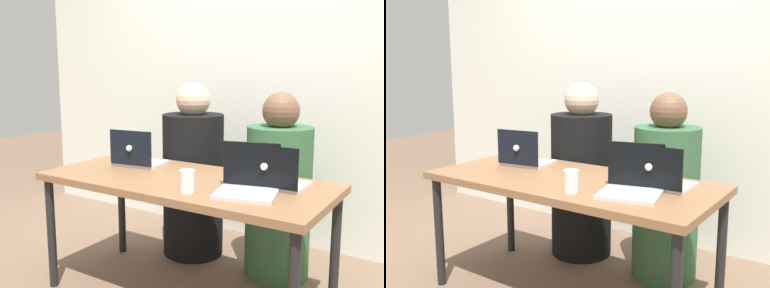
{
  "view_description": "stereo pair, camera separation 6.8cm",
  "coord_description": "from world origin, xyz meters",
  "views": [
    {
      "loc": [
        1.32,
        -1.97,
        1.3
      ],
      "look_at": [
        0.0,
        0.07,
        0.88
      ],
      "focal_mm": 42.0,
      "sensor_mm": 36.0,
      "label": 1
    },
    {
      "loc": [
        1.38,
        -1.93,
        1.3
      ],
      "look_at": [
        0.0,
        0.07,
        0.88
      ],
      "focal_mm": 42.0,
      "sensor_mm": 36.0,
      "label": 2
    }
  ],
  "objects": [
    {
      "name": "back_wall",
      "position": [
        0.0,
        1.15,
        1.21
      ],
      "size": [
        4.5,
        0.1,
        2.41
      ],
      "primitive_type": "cube",
      "color": "silver",
      "rests_on": "ground"
    },
    {
      "name": "desk",
      "position": [
        0.0,
        0.0,
        0.64
      ],
      "size": [
        1.59,
        0.71,
        0.7
      ],
      "color": "brown",
      "rests_on": "ground"
    },
    {
      "name": "person_on_left",
      "position": [
        -0.31,
        0.57,
        0.53
      ],
      "size": [
        0.44,
        0.44,
        1.2
      ],
      "rotation": [
        0.0,
        0.0,
        3.2
      ],
      "color": "black",
      "rests_on": "ground"
    },
    {
      "name": "person_on_right",
      "position": [
        0.31,
        0.57,
        0.51
      ],
      "size": [
        0.41,
        0.41,
        1.15
      ],
      "rotation": [
        0.0,
        0.0,
        3.12
      ],
      "color": "#335F3B",
      "rests_on": "ground"
    },
    {
      "name": "laptop_back_right",
      "position": [
        0.46,
        0.1,
        0.75
      ],
      "size": [
        0.34,
        0.26,
        0.22
      ],
      "rotation": [
        0.0,
        0.0,
        3.15
      ],
      "color": "silver",
      "rests_on": "desk"
    },
    {
      "name": "laptop_front_right",
      "position": [
        0.41,
        -0.07,
        0.75
      ],
      "size": [
        0.33,
        0.31,
        0.24
      ],
      "rotation": [
        0.0,
        0.0,
        0.24
      ],
      "color": "silver",
      "rests_on": "desk"
    },
    {
      "name": "laptop_back_left",
      "position": [
        -0.42,
        0.11,
        0.75
      ],
      "size": [
        0.31,
        0.28,
        0.23
      ],
      "rotation": [
        0.0,
        0.0,
        3.28
      ],
      "color": "silver",
      "rests_on": "desk"
    },
    {
      "name": "water_glass_right",
      "position": [
        0.16,
        -0.22,
        0.75
      ],
      "size": [
        0.08,
        0.08,
        0.11
      ],
      "color": "white",
      "rests_on": "desk"
    }
  ]
}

